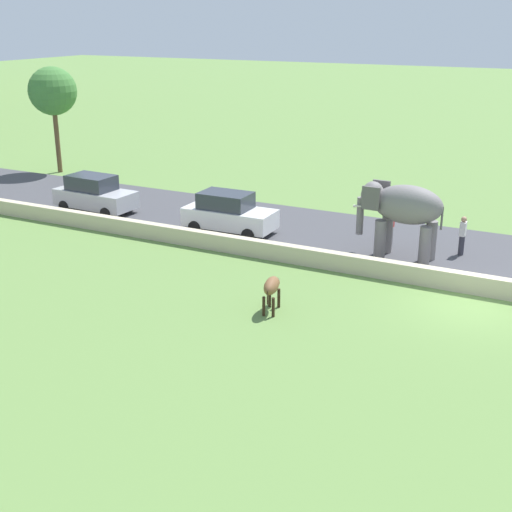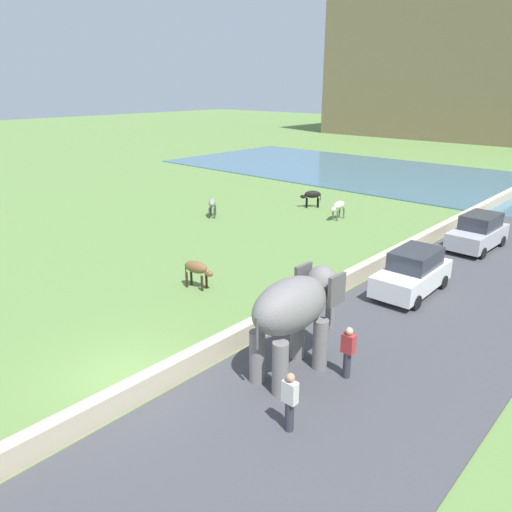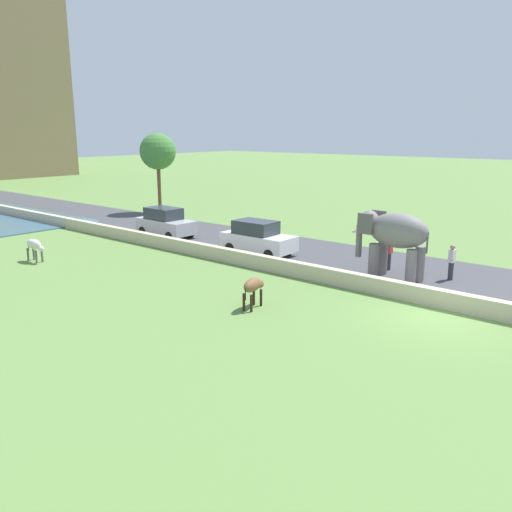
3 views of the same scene
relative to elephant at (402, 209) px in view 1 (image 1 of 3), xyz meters
name	(u,v)px [view 1 (image 1 of 3)]	position (x,y,z in m)	size (l,w,h in m)	color
ground_plane	(469,306)	(-3.43, -3.37, -2.04)	(220.00, 220.00, 0.00)	#608442
road_surface	(91,200)	(1.57, 16.63, -2.01)	(7.00, 120.00, 0.06)	#424247
barrier_wall	(70,218)	(-2.23, 14.63, -1.70)	(0.40, 110.00, 0.68)	beige
elephant	(402,209)	(0.00, 0.00, 0.00)	(1.48, 3.48, 2.99)	slate
person_beside_elephant	(391,227)	(1.29, 0.74, -1.16)	(0.36, 0.22, 1.63)	#33333D
person_trailing	(462,235)	(1.48, -2.09, -1.16)	(0.36, 0.22, 1.63)	#33333D
car_white	(229,213)	(-0.01, 7.60, -1.14)	(1.85, 4.03, 1.80)	white
car_silver	(95,194)	(0.00, 14.99, -1.14)	(1.91, 4.06, 1.80)	#B7B7BC
cow_brown	(272,287)	(-6.74, 2.26, -1.20)	(1.42, 0.66, 1.15)	brown
tree_near	(53,92)	(6.10, 22.75, 2.75)	(2.82, 2.82, 6.24)	brown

